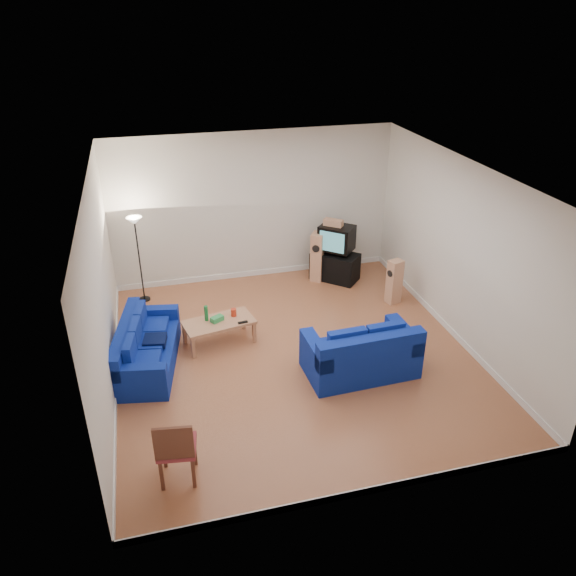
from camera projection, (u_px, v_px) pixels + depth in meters
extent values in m
cube|color=brown|center=(294.00, 354.00, 9.79)|extent=(6.00, 6.50, 0.01)
cube|color=white|center=(295.00, 175.00, 8.32)|extent=(6.00, 6.50, 0.01)
cube|color=silver|center=(254.00, 207.00, 11.85)|extent=(6.00, 0.01, 3.20)
cube|color=silver|center=(371.00, 393.00, 6.27)|extent=(6.00, 0.01, 3.20)
cube|color=silver|center=(101.00, 294.00, 8.38)|extent=(0.01, 6.50, 3.20)
cube|color=silver|center=(461.00, 252.00, 9.74)|extent=(0.01, 6.50, 3.20)
cube|color=white|center=(256.00, 273.00, 12.55)|extent=(6.00, 0.02, 0.12)
cube|color=white|center=(362.00, 492.00, 6.99)|extent=(6.00, 0.02, 0.12)
cube|color=white|center=(116.00, 377.00, 9.09)|extent=(0.02, 6.50, 0.12)
cube|color=white|center=(448.00, 328.00, 10.44)|extent=(0.02, 6.50, 0.12)
cube|color=navy|center=(148.00, 355.00, 9.42)|extent=(1.22, 2.14, 0.39)
cube|color=navy|center=(125.00, 337.00, 9.21)|extent=(0.56, 2.02, 0.39)
cube|color=navy|center=(154.00, 313.00, 10.08)|extent=(0.89, 0.36, 0.22)
cube|color=navy|center=(138.00, 373.00, 8.47)|extent=(0.89, 0.36, 0.22)
cube|color=black|center=(155.00, 341.00, 9.30)|extent=(0.43, 0.43, 0.11)
cube|color=navy|center=(360.00, 360.00, 9.25)|extent=(1.82, 1.07, 0.44)
cube|color=navy|center=(371.00, 350.00, 8.72)|extent=(1.79, 0.30, 0.45)
cube|color=navy|center=(316.00, 350.00, 8.89)|extent=(0.27, 1.00, 0.25)
cube|color=navy|center=(404.00, 335.00, 9.30)|extent=(0.27, 1.00, 0.25)
cube|color=black|center=(357.00, 338.00, 9.24)|extent=(0.44, 0.44, 0.13)
cube|color=tan|center=(219.00, 322.00, 9.93)|extent=(1.33, 0.85, 0.05)
cube|color=tan|center=(193.00, 348.00, 9.60)|extent=(0.07, 0.07, 0.40)
cube|color=tan|center=(185.00, 334.00, 10.02)|extent=(0.07, 0.07, 0.40)
cube|color=tan|center=(254.00, 333.00, 10.05)|extent=(0.07, 0.07, 0.40)
cube|color=tan|center=(243.00, 319.00, 10.46)|extent=(0.07, 0.07, 0.40)
cylinder|color=#197233|center=(206.00, 313.00, 9.88)|extent=(0.09, 0.09, 0.29)
cube|color=green|center=(217.00, 319.00, 9.90)|extent=(0.26, 0.22, 0.09)
cylinder|color=red|center=(234.00, 312.00, 10.05)|extent=(0.14, 0.14, 0.14)
cube|color=black|center=(243.00, 322.00, 9.86)|extent=(0.18, 0.07, 0.02)
cube|color=black|center=(335.00, 266.00, 12.28)|extent=(1.10, 1.08, 0.61)
cube|color=black|center=(337.00, 250.00, 12.18)|extent=(0.48, 0.50, 0.09)
cube|color=black|center=(337.00, 238.00, 11.99)|extent=(0.86, 0.84, 0.54)
cube|color=#377279|center=(332.00, 242.00, 11.78)|extent=(0.43, 0.39, 0.43)
cube|color=tan|center=(333.00, 223.00, 11.85)|extent=(0.42, 0.39, 0.14)
cube|color=tan|center=(317.00, 257.00, 12.15)|extent=(0.38, 0.41, 1.09)
cylinder|color=black|center=(316.00, 249.00, 11.89)|extent=(0.15, 0.10, 0.16)
cube|color=tan|center=(394.00, 282.00, 11.26)|extent=(0.33, 0.29, 0.92)
cylinder|color=black|center=(390.00, 274.00, 11.09)|extent=(0.06, 0.14, 0.14)
cylinder|color=black|center=(145.00, 299.00, 11.55)|extent=(0.23, 0.23, 0.03)
cylinder|color=black|center=(140.00, 262.00, 11.16)|extent=(0.03, 0.03, 1.68)
cone|color=white|center=(134.00, 221.00, 10.76)|extent=(0.31, 0.31, 0.13)
cube|color=brown|center=(162.00, 475.00, 6.99)|extent=(0.05, 0.05, 0.48)
cube|color=brown|center=(164.00, 453.00, 7.34)|extent=(0.05, 0.05, 0.48)
cube|color=brown|center=(194.00, 473.00, 7.03)|extent=(0.05, 0.05, 0.48)
cube|color=brown|center=(195.00, 450.00, 7.38)|extent=(0.05, 0.05, 0.48)
cube|color=#983139|center=(177.00, 447.00, 7.06)|extent=(0.55, 0.55, 0.07)
cube|color=brown|center=(174.00, 443.00, 6.75)|extent=(0.48, 0.11, 0.48)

